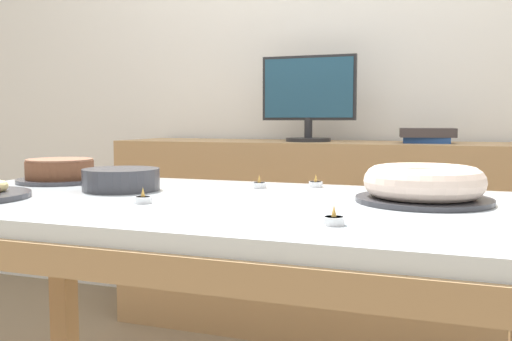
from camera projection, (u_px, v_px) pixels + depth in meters
name	position (u px, v px, depth m)	size (l,w,h in m)	color
wall_back	(340.00, 48.00, 2.75)	(8.00, 0.10, 2.60)	white
dining_table	(210.00, 237.00, 1.40)	(1.62, 0.85, 0.76)	silver
sideboard	(324.00, 238.00, 2.55)	(1.89, 0.44, 0.86)	tan
computer_monitor	(308.00, 99.00, 2.52)	(0.42, 0.20, 0.38)	#262628
book_stack	(427.00, 135.00, 2.36)	(0.24, 0.19, 0.06)	#23478C
cake_chocolate_round	(60.00, 171.00, 1.77)	(0.26, 0.26, 0.07)	#333338
cake_golden_bundt	(424.00, 185.00, 1.33)	(0.32, 0.32, 0.09)	#333338
plate_stack	(121.00, 179.00, 1.57)	(0.21, 0.21, 0.06)	#333338
tealight_right_edge	(316.00, 184.00, 1.64)	(0.04, 0.04, 0.04)	silver
tealight_near_cakes	(334.00, 220.00, 1.05)	(0.04, 0.04, 0.04)	silver
tealight_near_front	(143.00, 199.00, 1.32)	(0.04, 0.04, 0.04)	silver
tealight_centre	(259.00, 184.00, 1.62)	(0.04, 0.04, 0.04)	silver
tealight_left_edge	(435.00, 188.00, 1.54)	(0.04, 0.04, 0.04)	silver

